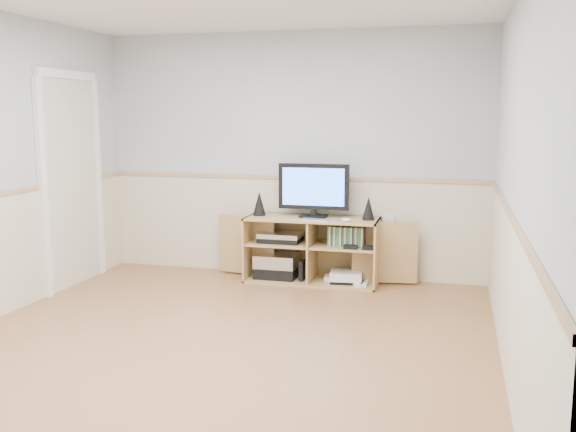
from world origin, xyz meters
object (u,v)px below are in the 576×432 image
object	(u,v)px
monitor	(314,188)
game_consoles	(345,277)
keyboard	(315,220)
media_cabinet	(313,248)

from	to	relation	value
monitor	game_consoles	xyz separation A→B (m)	(0.34, -0.06, -0.87)
game_consoles	keyboard	bearing A→B (deg)	-155.38
media_cabinet	keyboard	world-z (taller)	keyboard
media_cabinet	keyboard	size ratio (longest dim) A/B	7.47
keyboard	game_consoles	size ratio (longest dim) A/B	0.61
monitor	keyboard	world-z (taller)	monitor
media_cabinet	game_consoles	xyz separation A→B (m)	(0.34, -0.07, -0.26)
keyboard	media_cabinet	bearing A→B (deg)	113.22
monitor	keyboard	distance (m)	0.35
media_cabinet	monitor	world-z (taller)	monitor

